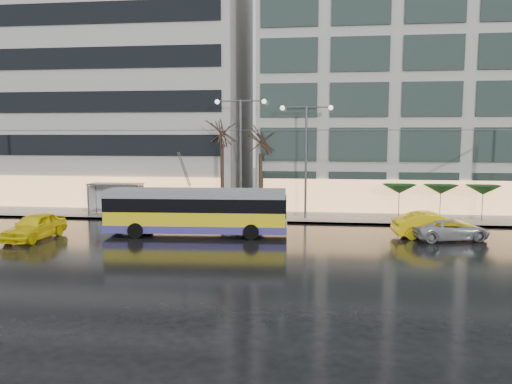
% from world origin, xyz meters
% --- Properties ---
extents(ground, '(140.00, 140.00, 0.00)m').
position_xyz_m(ground, '(0.00, 0.00, 0.00)').
color(ground, black).
rests_on(ground, ground).
extents(sidewalk, '(80.00, 10.00, 0.15)m').
position_xyz_m(sidewalk, '(2.00, 14.00, 0.07)').
color(sidewalk, gray).
rests_on(sidewalk, ground).
extents(kerb, '(80.00, 0.10, 0.15)m').
position_xyz_m(kerb, '(2.00, 9.05, 0.07)').
color(kerb, slate).
rests_on(kerb, ground).
extents(building_left, '(34.00, 14.00, 22.00)m').
position_xyz_m(building_left, '(-16.00, 19.00, 11.15)').
color(building_left, '#B7B5AF').
rests_on(building_left, sidewalk).
extents(building_right, '(32.00, 14.00, 25.00)m').
position_xyz_m(building_right, '(19.00, 19.00, 12.65)').
color(building_right, '#B7B5AF').
rests_on(building_right, sidewalk).
extents(trolleybus, '(11.78, 4.74, 5.41)m').
position_xyz_m(trolleybus, '(0.11, 4.03, 1.46)').
color(trolleybus, yellow).
rests_on(trolleybus, ground).
extents(catenary, '(42.24, 5.12, 7.00)m').
position_xyz_m(catenary, '(1.00, 7.94, 4.25)').
color(catenary, '#595B60').
rests_on(catenary, ground).
extents(bus_shelter, '(4.20, 1.60, 2.51)m').
position_xyz_m(bus_shelter, '(-8.38, 10.69, 1.96)').
color(bus_shelter, '#595B60').
rests_on(bus_shelter, sidewalk).
extents(street_lamp_near, '(3.96, 0.36, 9.03)m').
position_xyz_m(street_lamp_near, '(2.00, 10.80, 5.99)').
color(street_lamp_near, '#595B60').
rests_on(street_lamp_near, sidewalk).
extents(street_lamp_far, '(3.96, 0.36, 8.53)m').
position_xyz_m(street_lamp_far, '(7.00, 10.80, 5.71)').
color(street_lamp_far, '#595B60').
rests_on(street_lamp_far, sidewalk).
extents(tree_a, '(3.20, 3.20, 8.40)m').
position_xyz_m(tree_a, '(0.50, 11.00, 7.09)').
color(tree_a, black).
rests_on(tree_a, sidewalk).
extents(tree_b, '(3.20, 3.20, 7.70)m').
position_xyz_m(tree_b, '(3.50, 11.20, 6.40)').
color(tree_b, black).
rests_on(tree_b, sidewalk).
extents(parasol_a, '(2.50, 2.50, 2.65)m').
position_xyz_m(parasol_a, '(14.00, 11.00, 2.45)').
color(parasol_a, '#595B60').
rests_on(parasol_a, sidewalk).
extents(parasol_b, '(2.50, 2.50, 2.65)m').
position_xyz_m(parasol_b, '(17.00, 11.00, 2.45)').
color(parasol_b, '#595B60').
rests_on(parasol_b, sidewalk).
extents(parasol_c, '(2.50, 2.50, 2.65)m').
position_xyz_m(parasol_c, '(20.00, 11.00, 2.45)').
color(parasol_c, '#595B60').
rests_on(parasol_c, sidewalk).
extents(taxi_a, '(2.24, 4.88, 1.62)m').
position_xyz_m(taxi_a, '(-9.57, 1.53, 0.81)').
color(taxi_a, '#FFE80D').
rests_on(taxi_a, ground).
extents(taxi_b, '(5.05, 2.08, 1.63)m').
position_xyz_m(taxi_b, '(15.16, 4.92, 0.81)').
color(taxi_b, yellow).
rests_on(taxi_b, ground).
extents(sedan_silver, '(5.21, 3.32, 1.34)m').
position_xyz_m(sedan_silver, '(16.08, 4.53, 0.67)').
color(sedan_silver, '#A6A5AA').
rests_on(sedan_silver, ground).
extents(pedestrian_a, '(1.22, 1.24, 2.19)m').
position_xyz_m(pedestrian_a, '(-7.45, 9.40, 1.57)').
color(pedestrian_a, black).
rests_on(pedestrian_a, sidewalk).
extents(pedestrian_b, '(0.83, 0.66, 1.66)m').
position_xyz_m(pedestrian_b, '(-5.78, 10.20, 0.98)').
color(pedestrian_b, black).
rests_on(pedestrian_b, sidewalk).
extents(pedestrian_c, '(1.05, 0.93, 2.11)m').
position_xyz_m(pedestrian_c, '(-7.89, 11.49, 1.27)').
color(pedestrian_c, black).
rests_on(pedestrian_c, sidewalk).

